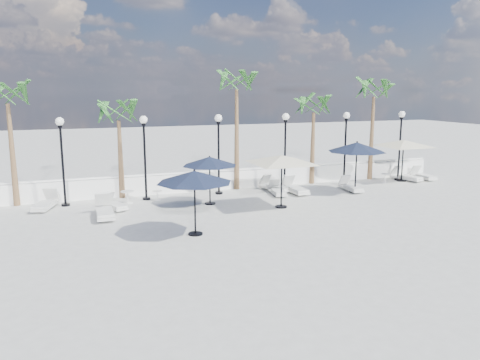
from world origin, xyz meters
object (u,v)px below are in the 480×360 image
object	(u,v)px
lounger_7	(351,187)
parasol_navy_mid	(210,162)
lounger_1	(105,211)
parasol_navy_right	(357,147)
lounger_4	(295,188)
parasol_cream_sq_b	(404,140)
lounger_6	(406,176)
lounger_8	(423,175)
lounger_5	(275,186)
lounger_0	(46,203)
lounger_2	(114,204)
lounger_3	(277,191)
parasol_navy_left	(194,177)
parasol_cream_sq_a	(282,156)

from	to	relation	value
lounger_7	parasol_navy_mid	size ratio (longest dim) A/B	0.72
lounger_1	parasol_navy_right	distance (m)	12.15
lounger_4	parasol_cream_sq_b	bearing A→B (deg)	5.60
lounger_4	lounger_6	bearing A→B (deg)	5.45
lounger_1	lounger_8	xyz separation A→B (m)	(17.53, 2.23, -0.04)
lounger_8	parasol_navy_mid	size ratio (longest dim) A/B	0.73
lounger_1	lounger_5	size ratio (longest dim) A/B	1.07
lounger_0	lounger_4	xyz separation A→B (m)	(11.33, -0.82, 0.01)
lounger_2	parasol_cream_sq_b	bearing A→B (deg)	-15.64
lounger_3	lounger_7	world-z (taller)	lounger_7
lounger_0	lounger_2	distance (m)	2.93
lounger_3	parasol_navy_left	size ratio (longest dim) A/B	0.64
lounger_0	lounger_8	size ratio (longest dim) A/B	1.13
lounger_3	lounger_5	distance (m)	0.92
lounger_5	lounger_2	bearing A→B (deg)	166.40
lounger_6	lounger_4	bearing A→B (deg)	170.94
lounger_1	parasol_cream_sq_b	world-z (taller)	parasol_cream_sq_b
lounger_5	lounger_6	size ratio (longest dim) A/B	1.01
lounger_1	lounger_2	distance (m)	1.30
lounger_3	parasol_cream_sq_a	distance (m)	3.17
lounger_7	lounger_6	bearing A→B (deg)	20.97
lounger_6	lounger_5	bearing A→B (deg)	164.54
lounger_8	parasol_navy_left	xyz separation A→B (m)	(-14.72, -5.65, 1.82)
lounger_2	lounger_5	xyz separation A→B (m)	(7.89, 1.02, 0.03)
lounger_2	parasol_navy_right	xyz separation A→B (m)	(11.49, -0.60, 2.02)
parasol_navy_right	lounger_2	bearing A→B (deg)	177.03
lounger_1	lounger_4	xyz separation A→B (m)	(9.07, 1.41, -0.01)
lounger_3	parasol_navy_right	world-z (taller)	parasol_navy_right
parasol_cream_sq_a	lounger_7	bearing A→B (deg)	21.18
lounger_2	lounger_6	world-z (taller)	lounger_6
lounger_8	parasol_navy_mid	xyz separation A→B (m)	(-12.98, -1.53, 1.68)
lounger_3	lounger_8	distance (m)	9.47
lounger_2	parasol_navy_mid	size ratio (longest dim) A/B	0.70
parasol_navy_left	parasol_navy_right	xyz separation A→B (m)	(9.16, 4.03, 0.19)
parasol_navy_right	parasol_cream_sq_a	bearing A→B (deg)	-162.00
lounger_7	parasol_navy_right	xyz separation A→B (m)	(0.06, -0.27, 2.01)
lounger_6	parasol_cream_sq_b	bearing A→B (deg)	167.86
lounger_3	parasol_navy_left	world-z (taller)	parasol_navy_left
parasol_navy_mid	parasol_navy_right	size ratio (longest dim) A/B	0.85
lounger_0	parasol_navy_mid	bearing A→B (deg)	4.24
lounger_4	lounger_8	world-z (taller)	lounger_4
lounger_7	lounger_4	bearing A→B (deg)	173.52
parasol_navy_mid	parasol_navy_right	distance (m)	7.43
parasol_navy_left	parasol_cream_sq_a	xyz separation A→B (m)	(4.44, 2.50, 0.21)
lounger_3	lounger_6	size ratio (longest dim) A/B	0.88
lounger_1	parasol_navy_right	xyz separation A→B (m)	(11.97, 0.61, 1.97)
lounger_2	lounger_6	size ratio (longest dim) A/B	0.88
parasol_navy_right	parasol_cream_sq_b	xyz separation A→B (m)	(4.07, 1.60, 0.04)
lounger_3	parasol_navy_left	distance (m)	7.36
lounger_5	parasol_navy_right	world-z (taller)	parasol_navy_right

